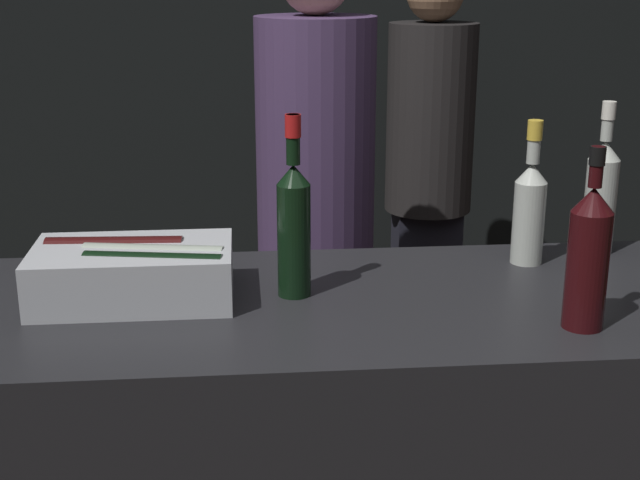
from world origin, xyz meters
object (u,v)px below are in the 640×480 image
rose_wine_bottle (530,206)px  red_wine_bottle_burgundy (294,223)px  red_wine_bottle_black_foil (588,255)px  white_wine_bottle (601,192)px  ice_bin_with_bottles (135,270)px  person_in_hoodie (316,202)px  person_blond_tee (429,164)px

rose_wine_bottle → red_wine_bottle_burgundy: (-0.55, -0.16, 0.02)m
red_wine_bottle_black_foil → white_wine_bottle: 0.50m
ice_bin_with_bottles → red_wine_bottle_black_foil: size_ratio=1.16×
ice_bin_with_bottles → person_in_hoodie: (0.45, 0.90, -0.10)m
ice_bin_with_bottles → red_wine_bottle_burgundy: size_ratio=1.07×
red_wine_bottle_black_foil → red_wine_bottle_burgundy: size_ratio=0.92×
ice_bin_with_bottles → white_wine_bottle: bearing=11.7°
ice_bin_with_bottles → person_blond_tee: 1.82m
red_wine_bottle_black_foil → white_wine_bottle: bearing=65.4°
red_wine_bottle_black_foil → person_blond_tee: (0.08, 1.77, -0.22)m
red_wine_bottle_black_foil → person_blond_tee: bearing=87.6°
red_wine_bottle_burgundy → person_blond_tee: size_ratio=0.23×
rose_wine_bottle → white_wine_bottle: 0.21m
white_wine_bottle → ice_bin_with_bottles: bearing=-168.3°
white_wine_bottle → rose_wine_bottle: bearing=-161.6°
red_wine_bottle_black_foil → white_wine_bottle: size_ratio=0.97×
rose_wine_bottle → person_in_hoodie: (-0.43, 0.74, -0.18)m
rose_wine_bottle → person_in_hoodie: person_in_hoodie is taller
red_wine_bottle_burgundy → red_wine_bottle_black_foil: bearing=-22.5°
rose_wine_bottle → red_wine_bottle_black_foil: (-0.01, -0.39, 0.01)m
ice_bin_with_bottles → person_in_hoodie: bearing=63.3°
rose_wine_bottle → person_blond_tee: (0.06, 1.39, -0.21)m
white_wine_bottle → person_blond_tee: bearing=95.7°
rose_wine_bottle → person_in_hoodie: 0.88m
red_wine_bottle_burgundy → person_in_hoodie: (0.12, 0.90, -0.20)m
red_wine_bottle_black_foil → white_wine_bottle: (0.21, 0.45, 0.00)m
person_in_hoodie → red_wine_bottle_black_foil: bearing=-69.8°
ice_bin_with_bottles → rose_wine_bottle: (0.88, 0.16, 0.07)m
ice_bin_with_bottles → red_wine_bottle_black_foil: bearing=-14.6°
rose_wine_bottle → red_wine_bottle_black_foil: 0.39m
red_wine_bottle_black_foil → rose_wine_bottle: bearing=88.2°
rose_wine_bottle → person_in_hoodie: bearing=120.1°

